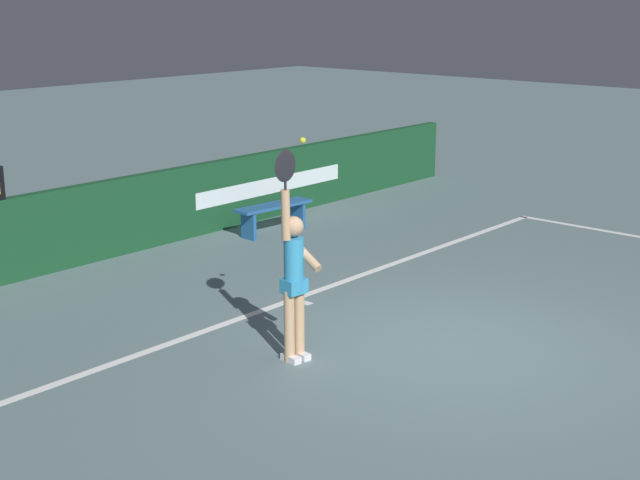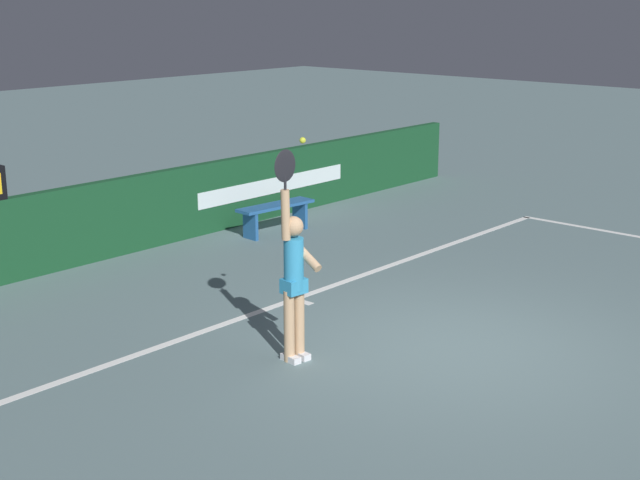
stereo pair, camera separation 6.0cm
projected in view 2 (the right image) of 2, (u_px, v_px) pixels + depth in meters
The scene contains 6 objects.
ground_plane at pixel (456, 347), 10.24m from camera, with size 60.00×60.00×0.00m, color slate.
court_lines at pixel (471, 351), 10.11m from camera, with size 12.28×5.56×0.00m.
back_wall at pixel (130, 214), 13.92m from camera, with size 16.36×0.17×1.18m.
tennis_player at pixel (294, 275), 9.64m from camera, with size 0.43×0.48×2.33m.
tennis_ball at pixel (303, 140), 9.25m from camera, with size 0.07×0.07×0.07m.
courtside_bench_near at pixel (276, 211), 15.04m from camera, with size 1.46×0.47×0.50m.
Camera 2 is at (-8.17, -5.22, 3.83)m, focal length 51.00 mm.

